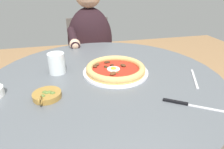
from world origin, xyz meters
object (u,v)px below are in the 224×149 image
at_px(dining_table, 106,100).
at_px(pizza_on_plate, 116,69).
at_px(water_glass, 57,65).
at_px(cafe_chair_diner, 90,56).
at_px(olive_pan, 47,95).
at_px(fork_utensil, 194,78).
at_px(diner_person, 91,63).
at_px(steak_knife, 183,103).

bearing_deg(dining_table, pizza_on_plate, -157.55).
bearing_deg(water_glass, cafe_chair_diner, -106.96).
distance_m(pizza_on_plate, olive_pan, 0.33).
relative_size(water_glass, fork_utensil, 0.56).
relative_size(pizza_on_plate, water_glass, 3.17).
distance_m(olive_pan, diner_person, 0.95).
relative_size(pizza_on_plate, olive_pan, 2.36).
relative_size(fork_utensil, cafe_chair_diner, 0.20).
bearing_deg(steak_knife, water_glass, -40.37).
bearing_deg(steak_knife, cafe_chair_diner, -80.97).
distance_m(dining_table, cafe_chair_diner, 0.90).
height_order(fork_utensil, cafe_chair_diner, cafe_chair_diner).
bearing_deg(olive_pan, dining_table, -152.66).
xyz_separation_m(dining_table, diner_person, (-0.03, -0.75, -0.12)).
xyz_separation_m(olive_pan, cafe_chair_diner, (-0.28, -1.02, -0.25)).
distance_m(dining_table, pizza_on_plate, 0.16).
bearing_deg(fork_utensil, water_glass, -19.17).
height_order(diner_person, cafe_chair_diner, diner_person).
relative_size(diner_person, cafe_chair_diner, 1.36).
height_order(olive_pan, fork_utensil, olive_pan).
distance_m(water_glass, fork_utensil, 0.62).
distance_m(water_glass, diner_person, 0.76).
bearing_deg(water_glass, steak_knife, 139.63).
xyz_separation_m(olive_pan, fork_utensil, (-0.62, -0.01, -0.01)).
relative_size(dining_table, olive_pan, 8.18).
bearing_deg(fork_utensil, cafe_chair_diner, -71.28).
bearing_deg(olive_pan, cafe_chair_diner, -105.39).
height_order(olive_pan, cafe_chair_diner, cafe_chair_diner).
relative_size(olive_pan, cafe_chair_diner, 0.15).
xyz_separation_m(dining_table, fork_utensil, (-0.38, 0.12, 0.13)).
bearing_deg(water_glass, olive_pan, 80.70).
distance_m(steak_knife, fork_utensil, 0.22).
xyz_separation_m(water_glass, steak_knife, (-0.43, 0.37, -0.04)).
bearing_deg(steak_knife, dining_table, -51.60).
bearing_deg(diner_person, olive_pan, 72.75).
bearing_deg(fork_utensil, pizza_on_plate, -23.17).
bearing_deg(cafe_chair_diner, dining_table, 87.72).
relative_size(pizza_on_plate, fork_utensil, 1.77).
relative_size(dining_table, pizza_on_plate, 3.46).
distance_m(olive_pan, cafe_chair_diner, 1.08).
xyz_separation_m(pizza_on_plate, fork_utensil, (-0.32, 0.14, -0.02)).
xyz_separation_m(water_glass, cafe_chair_diner, (-0.24, -0.80, -0.28)).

